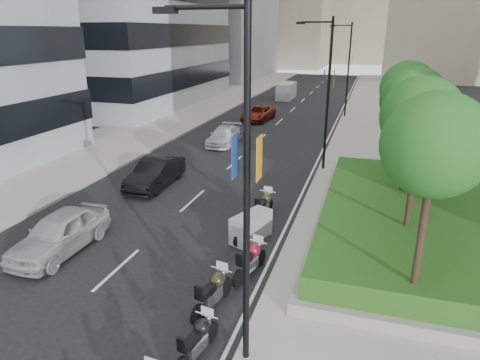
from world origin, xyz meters
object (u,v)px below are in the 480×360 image
at_px(lamp_post_2, 347,65).
at_px(motorcycle_2, 198,340).
at_px(lamp_post_0, 240,179).
at_px(motorcycle_5, 251,227).
at_px(motorcycle_6, 264,206).
at_px(car_d, 258,113).
at_px(car_a, 60,233).
at_px(motorcycle_4, 250,260).
at_px(lamp_post_1, 326,88).
at_px(motorcycle_3, 213,291).
at_px(car_c, 224,136).
at_px(delivery_van, 286,92).
at_px(car_b, 155,173).

relative_size(lamp_post_2, motorcycle_2, 4.34).
height_order(lamp_post_0, motorcycle_5, lamp_post_0).
bearing_deg(motorcycle_6, car_d, 21.49).
bearing_deg(motorcycle_2, lamp_post_2, 7.77).
bearing_deg(car_a, motorcycle_4, 4.19).
relative_size(lamp_post_1, motorcycle_6, 3.87).
relative_size(lamp_post_2, car_d, 1.82).
bearing_deg(lamp_post_2, car_a, -105.10).
distance_m(motorcycle_3, motorcycle_4, 2.27).
bearing_deg(car_a, motorcycle_2, -26.90).
bearing_deg(motorcycle_2, car_a, 72.15).
distance_m(motorcycle_5, car_a, 7.56).
relative_size(lamp_post_1, motorcycle_4, 4.04).
bearing_deg(motorcycle_3, motorcycle_5, 12.79).
bearing_deg(lamp_post_0, motorcycle_4, 102.19).
bearing_deg(motorcycle_5, car_a, 136.94).
relative_size(lamp_post_2, car_c, 1.98).
xyz_separation_m(motorcycle_3, motorcycle_6, (-0.17, 7.10, 0.01)).
height_order(motorcycle_2, car_d, car_d).
xyz_separation_m(car_a, delivery_van, (0.59, 41.66, 0.13)).
relative_size(motorcycle_6, car_a, 0.50).
xyz_separation_m(motorcycle_5, car_c, (-6.28, 14.64, 0.08)).
xyz_separation_m(car_c, car_d, (0.13, 9.62, 0.02)).
bearing_deg(motorcycle_6, motorcycle_2, -170.72).
distance_m(motorcycle_4, car_b, 10.54).
bearing_deg(motorcycle_4, car_a, 106.60).
bearing_deg(motorcycle_5, delivery_van, 31.86).
height_order(motorcycle_5, car_d, car_d).
relative_size(motorcycle_5, car_b, 0.44).
bearing_deg(motorcycle_2, motorcycle_6, 12.88).
bearing_deg(motorcycle_3, car_d, 23.39).
distance_m(car_b, car_d, 19.58).
height_order(lamp_post_0, motorcycle_3, lamp_post_0).
relative_size(lamp_post_2, car_a, 1.93).
distance_m(lamp_post_2, car_d, 9.77).
distance_m(motorcycle_3, motorcycle_5, 4.82).
bearing_deg(motorcycle_2, car_d, 21.58).
bearing_deg(lamp_post_2, lamp_post_0, -90.00).
xyz_separation_m(car_b, car_d, (0.71, 19.56, -0.09)).
bearing_deg(motorcycle_6, car_b, 76.47).
relative_size(motorcycle_2, motorcycle_3, 0.91).
xyz_separation_m(motorcycle_2, car_a, (-7.38, 3.82, 0.24)).
height_order(car_b, car_d, car_b).
bearing_deg(car_c, motorcycle_2, -74.45).
bearing_deg(lamp_post_2, motorcycle_5, -93.23).
bearing_deg(motorcycle_2, lamp_post_1, 5.90).
bearing_deg(motorcycle_5, car_c, 45.79).
height_order(motorcycle_2, car_c, car_c).
relative_size(motorcycle_3, motorcycle_4, 1.02).
height_order(motorcycle_3, delivery_van, delivery_van).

